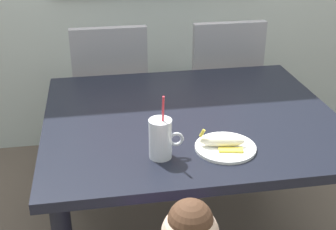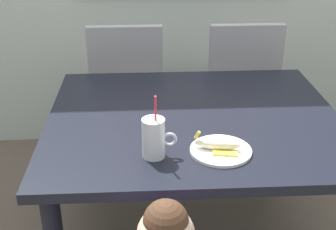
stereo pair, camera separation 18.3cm
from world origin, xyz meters
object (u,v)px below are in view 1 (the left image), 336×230
object	(u,v)px
milk_cup	(161,141)
dining_chair_right	(221,84)
dining_table	(191,134)
snack_plate	(225,147)
dining_chair_left	(111,91)
peeled_banana	(223,142)

from	to	relation	value
milk_cup	dining_chair_right	bearing A→B (deg)	63.74
dining_table	milk_cup	distance (m)	0.41
dining_table	milk_cup	xyz separation A→B (m)	(-0.18, -0.32, 0.16)
snack_plate	dining_table	bearing A→B (deg)	101.80
dining_table	dining_chair_left	xyz separation A→B (m)	(-0.32, 0.80, -0.10)
snack_plate	peeled_banana	bearing A→B (deg)	165.95
dining_table	dining_chair_left	world-z (taller)	dining_chair_left
dining_chair_right	milk_cup	world-z (taller)	milk_cup
milk_cup	snack_plate	size ratio (longest dim) A/B	1.09
dining_chair_left	milk_cup	size ratio (longest dim) A/B	3.82
dining_table	peeled_banana	distance (m)	0.34
dining_table	dining_chair_right	size ratio (longest dim) A/B	1.31
dining_chair_left	snack_plate	distance (m)	1.19
dining_table	snack_plate	distance (m)	0.33
snack_plate	peeled_banana	world-z (taller)	peeled_banana
dining_chair_right	dining_table	bearing A→B (deg)	65.10
dining_chair_left	dining_chair_right	xyz separation A→B (m)	(0.68, -0.00, 0.00)
dining_chair_right	milk_cup	size ratio (longest dim) A/B	3.82
peeled_banana	snack_plate	bearing A→B (deg)	-14.05
dining_table	snack_plate	size ratio (longest dim) A/B	5.49
dining_chair_right	peeled_banana	xyz separation A→B (m)	(-0.31, -1.10, 0.23)
dining_table	dining_chair_left	bearing A→B (deg)	111.61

